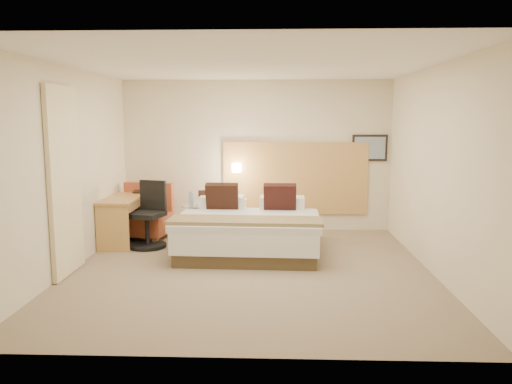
{
  "coord_description": "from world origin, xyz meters",
  "views": [
    {
      "loc": [
        0.31,
        -6.48,
        2.02
      ],
      "look_at": [
        0.07,
        0.41,
        1.0
      ],
      "focal_mm": 35.0,
      "sensor_mm": 36.0,
      "label": 1
    }
  ],
  "objects_px": {
    "side_table": "(198,221)",
    "desk_chair": "(149,220)",
    "bed": "(250,230)",
    "desk": "(124,207)",
    "lounge_chair": "(144,217)"
  },
  "relations": [
    {
      "from": "desk_chair",
      "to": "bed",
      "type": "bearing_deg",
      "value": -6.72
    },
    {
      "from": "side_table",
      "to": "desk_chair",
      "type": "height_order",
      "value": "desk_chair"
    },
    {
      "from": "desk",
      "to": "lounge_chair",
      "type": "bearing_deg",
      "value": 57.12
    },
    {
      "from": "desk_chair",
      "to": "side_table",
      "type": "bearing_deg",
      "value": 28.42
    },
    {
      "from": "lounge_chair",
      "to": "side_table",
      "type": "height_order",
      "value": "lounge_chair"
    },
    {
      "from": "desk_chair",
      "to": "desk",
      "type": "bearing_deg",
      "value": 153.06
    },
    {
      "from": "bed",
      "to": "side_table",
      "type": "distance_m",
      "value": 1.06
    },
    {
      "from": "desk",
      "to": "desk_chair",
      "type": "relative_size",
      "value": 1.18
    },
    {
      "from": "side_table",
      "to": "desk_chair",
      "type": "distance_m",
      "value": 0.83
    },
    {
      "from": "lounge_chair",
      "to": "desk_chair",
      "type": "height_order",
      "value": "desk_chair"
    },
    {
      "from": "lounge_chair",
      "to": "side_table",
      "type": "relative_size",
      "value": 1.45
    },
    {
      "from": "lounge_chair",
      "to": "desk",
      "type": "xyz_separation_m",
      "value": [
        -0.23,
        -0.35,
        0.23
      ]
    },
    {
      "from": "side_table",
      "to": "bed",
      "type": "bearing_deg",
      "value": -33.3
    },
    {
      "from": "bed",
      "to": "side_table",
      "type": "bearing_deg",
      "value": 146.7
    },
    {
      "from": "bed",
      "to": "lounge_chair",
      "type": "xyz_separation_m",
      "value": [
        -1.84,
        0.77,
        0.03
      ]
    }
  ]
}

